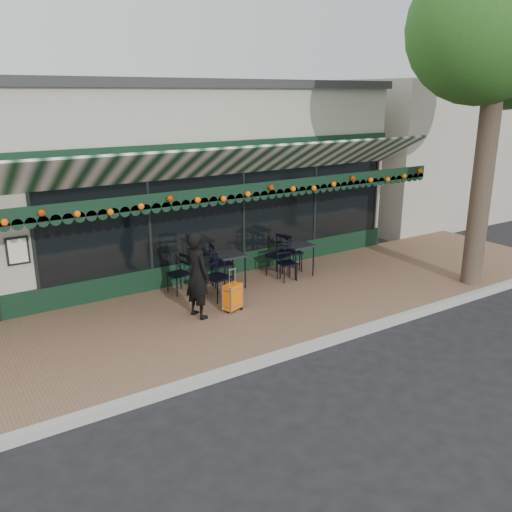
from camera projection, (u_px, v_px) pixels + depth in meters
ground at (295, 352)px, 9.55m from camera, size 80.00×80.00×0.00m
sidewalk at (237, 312)px, 11.13m from camera, size 18.00×4.00×0.15m
curb at (298, 350)px, 9.47m from camera, size 18.00×0.16×0.15m
restaurant_building at (128, 172)px, 15.18m from camera, size 12.00×9.60×4.50m
neighbor_building_right at (432, 144)px, 22.08m from camera, size 12.00×8.00×4.80m
woman at (197, 275)px, 10.47m from camera, size 0.52×0.70×1.74m
suitcase at (233, 297)px, 10.93m from camera, size 0.44×0.33×0.88m
cafe_table_a at (298, 247)px, 12.95m from camera, size 0.63×0.63×0.78m
cafe_table_b at (229, 257)px, 12.14m from camera, size 0.64×0.64×0.79m
chair_a_left at (278, 256)px, 13.00m from camera, size 0.63×0.63×0.99m
chair_a_right at (291, 253)px, 13.33m from camera, size 0.52×0.52×0.95m
chair_a_front at (287, 264)px, 12.68m from camera, size 0.46×0.46×0.83m
chair_b_left at (178, 274)px, 11.87m from camera, size 0.50×0.50×0.86m
chair_b_right at (222, 264)px, 12.34m from camera, size 0.61×0.61×1.00m
chair_b_front at (217, 278)px, 11.48m from camera, size 0.60×0.60×0.97m
street_tree at (506, 22)px, 11.28m from camera, size 4.21×3.64×7.73m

